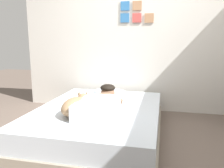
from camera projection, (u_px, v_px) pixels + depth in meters
name	position (u px, v px, depth m)	size (l,w,h in m)	color
ground_plane	(118.00, 148.00, 2.55)	(12.04, 12.04, 0.00)	#66564C
back_wall	(137.00, 37.00, 3.82)	(4.02, 0.12, 2.50)	silver
bed	(99.00, 120.00, 2.95)	(1.56, 2.08, 0.35)	gray
pillow	(109.00, 92.00, 3.56)	(0.52, 0.32, 0.11)	silver
person_lying	(101.00, 103.00, 2.72)	(0.43, 0.92, 0.27)	silver
dog	(76.00, 105.00, 2.64)	(0.26, 0.57, 0.21)	#9E7A56
coffee_cup	(122.00, 96.00, 3.35)	(0.12, 0.09, 0.07)	white
cell_phone	(80.00, 117.00, 2.54)	(0.07, 0.14, 0.01)	black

